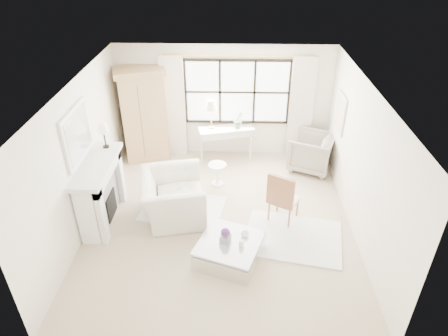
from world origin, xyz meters
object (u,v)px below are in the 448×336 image
Objects in this scene: console_table at (226,143)px; club_armchair at (173,197)px; coffee_table at (229,251)px; armoire at (144,114)px.

club_armchair is at bearing -126.64° from console_table.
club_armchair is 1.64m from coffee_table.
club_armchair is at bearing 152.84° from coffee_table.
console_table reaches higher than coffee_table.
armoire is at bearing 11.78° from club_armchair.
club_armchair reaches higher than console_table.
club_armchair reaches higher than coffee_table.
coffee_table is (1.11, -1.18, -0.25)m from club_armchair.
coffee_table is at bearing -101.55° from console_table.
coffee_table is (2.08, -3.48, -0.96)m from armoire.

